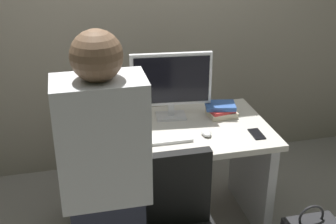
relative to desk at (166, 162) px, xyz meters
name	(u,v)px	position (x,y,z in m)	size (l,w,h in m)	color
ground_plane	(166,224)	(0.00, 0.00, -0.51)	(9.00, 9.00, 0.00)	gray
desk	(166,162)	(0.00, 0.00, 0.00)	(1.35, 0.74, 0.76)	beige
person_at_desk	(106,197)	(-0.46, -0.76, 0.33)	(0.40, 0.24, 1.64)	#262838
monitor	(171,82)	(0.07, 0.18, 0.50)	(0.54, 0.16, 0.46)	silver
keyboard	(157,139)	(-0.09, -0.13, 0.25)	(0.43, 0.13, 0.02)	white
mouse	(206,133)	(0.23, -0.13, 0.26)	(0.06, 0.10, 0.03)	white
cup_near_keyboard	(94,138)	(-0.47, -0.10, 0.29)	(0.08, 0.08, 0.10)	#D84C3F
cup_by_monitor	(103,122)	(-0.39, 0.12, 0.28)	(0.08, 0.08, 0.08)	white
book_stack	(221,110)	(0.41, 0.12, 0.29)	(0.22, 0.18, 0.09)	beige
cell_phone	(257,134)	(0.54, -0.19, 0.25)	(0.07, 0.14, 0.01)	black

